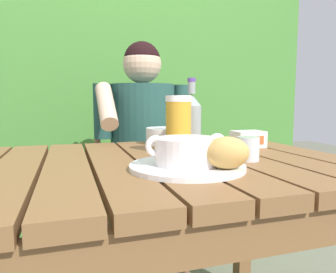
{
  "coord_description": "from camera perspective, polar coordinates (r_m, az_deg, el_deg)",
  "views": [
    {
      "loc": [
        -0.24,
        -0.86,
        0.91
      ],
      "look_at": [
        0.02,
        -0.05,
        0.81
      ],
      "focal_mm": 33.74,
      "sensor_mm": 36.0,
      "label": 1
    }
  ],
  "objects": [
    {
      "name": "table_knife",
      "position": [
        0.94,
        8.06,
        -3.55
      ],
      "size": [
        0.16,
        0.07,
        0.01
      ],
      "color": "silver",
      "rests_on": "dining_table"
    },
    {
      "name": "serving_plate",
      "position": [
        0.78,
        3.46,
        -5.43
      ],
      "size": [
        0.28,
        0.28,
        0.01
      ],
      "color": "white",
      "rests_on": "dining_table"
    },
    {
      "name": "diner_bowl",
      "position": [
        1.23,
        -0.53,
        0.12
      ],
      "size": [
        0.15,
        0.15,
        0.06
      ],
      "color": "white",
      "rests_on": "dining_table"
    },
    {
      "name": "water_glass_small",
      "position": [
        0.91,
        14.28,
        -2.16
      ],
      "size": [
        0.06,
        0.06,
        0.07
      ],
      "color": "silver",
      "rests_on": "dining_table"
    },
    {
      "name": "person_eating",
      "position": [
        1.56,
        -4.34,
        -0.99
      ],
      "size": [
        0.48,
        0.47,
        1.2
      ],
      "color": "#214942",
      "rests_on": "ground_plane"
    },
    {
      "name": "beer_glass",
      "position": [
        0.99,
        1.9,
        2.12
      ],
      "size": [
        0.08,
        0.08,
        0.18
      ],
      "color": "gold",
      "rests_on": "dining_table"
    },
    {
      "name": "beer_bottle",
      "position": [
        1.07,
        4.23,
        2.87
      ],
      "size": [
        0.07,
        0.07,
        0.24
      ],
      "color": "gray",
      "rests_on": "dining_table"
    },
    {
      "name": "soup_bowl",
      "position": [
        0.77,
        3.48,
        -2.5
      ],
      "size": [
        0.21,
        0.16,
        0.07
      ],
      "color": "white",
      "rests_on": "serving_plate"
    },
    {
      "name": "hedge_backdrop",
      "position": [
        2.43,
        -12.89,
        9.46
      ],
      "size": [
        2.98,
        0.8,
        2.89
      ],
      "color": "#468335",
      "rests_on": "ground_plane"
    },
    {
      "name": "bread_roll",
      "position": [
        0.73,
        10.57,
        -2.9
      ],
      "size": [
        0.12,
        0.1,
        0.07
      ],
      "color": "tan",
      "rests_on": "serving_plate"
    },
    {
      "name": "dining_table",
      "position": [
        0.93,
        -1.93,
        -10.6
      ],
      "size": [
        1.11,
        0.82,
        0.74
      ],
      "color": "brown",
      "rests_on": "ground_plane"
    },
    {
      "name": "chair_near_diner",
      "position": [
        1.8,
        -5.65,
        -8.36
      ],
      "size": [
        0.44,
        0.43,
        0.89
      ],
      "color": "brown",
      "rests_on": "ground_plane"
    },
    {
      "name": "butter_tub",
      "position": [
        1.18,
        14.25,
        -0.44
      ],
      "size": [
        0.11,
        0.08,
        0.06
      ],
      "color": "white",
      "rests_on": "dining_table"
    }
  ]
}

